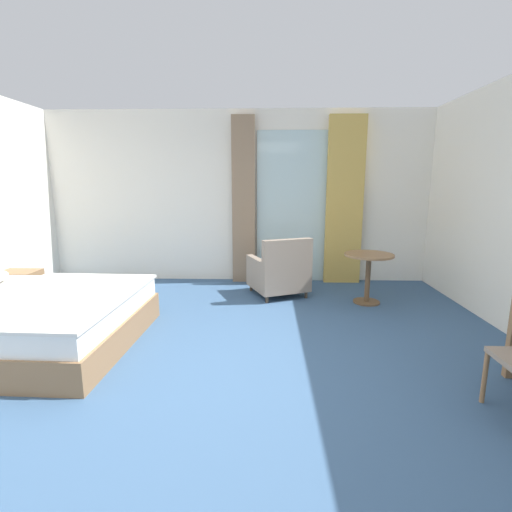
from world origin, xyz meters
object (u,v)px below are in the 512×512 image
(round_cafe_table, at_px, (368,267))
(armchair_by_window, at_px, (280,273))
(nightstand, at_px, (20,288))
(bed, at_px, (22,319))

(round_cafe_table, bearing_deg, armchair_by_window, 165.45)
(armchair_by_window, relative_size, round_cafe_table, 1.41)
(nightstand, relative_size, round_cafe_table, 0.70)
(bed, bearing_deg, armchair_by_window, 33.79)
(armchair_by_window, bearing_deg, nightstand, -171.61)
(nightstand, height_order, armchair_by_window, armchair_by_window)
(armchair_by_window, height_order, round_cafe_table, armchair_by_window)
(bed, bearing_deg, round_cafe_table, 20.87)
(nightstand, height_order, round_cafe_table, round_cafe_table)
(round_cafe_table, bearing_deg, bed, -159.13)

